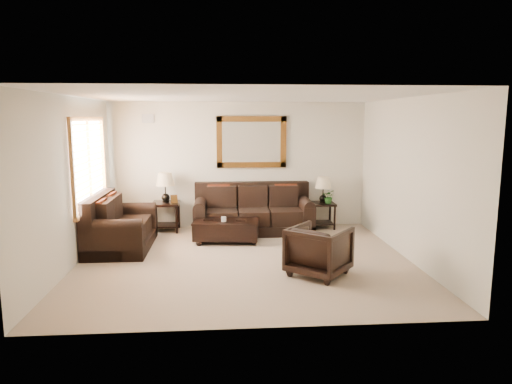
{
  "coord_description": "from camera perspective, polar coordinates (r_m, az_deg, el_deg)",
  "views": [
    {
      "loc": [
        -0.36,
        -7.34,
        2.35
      ],
      "look_at": [
        0.23,
        0.6,
        1.06
      ],
      "focal_mm": 32.0,
      "sensor_mm": 36.0,
      "label": 1
    }
  ],
  "objects": [
    {
      "name": "mirror",
      "position": [
        9.84,
        -0.57,
        6.26
      ],
      "size": [
        1.5,
        0.06,
        1.1
      ],
      "color": "#533110",
      "rests_on": "room"
    },
    {
      "name": "potted_plant",
      "position": [
        9.87,
        9.1,
        -0.74
      ],
      "size": [
        0.36,
        0.38,
        0.24
      ],
      "primitive_type": "imported",
      "rotation": [
        0.0,
        0.0,
        -0.36
      ],
      "color": "#20531C",
      "rests_on": "end_table_right"
    },
    {
      "name": "end_table_left",
      "position": [
        9.71,
        -11.24,
        -0.14
      ],
      "size": [
        0.56,
        0.56,
        1.24
      ],
      "color": "black",
      "rests_on": "room"
    },
    {
      "name": "sofa",
      "position": [
        9.59,
        -0.38,
        -2.79
      ],
      "size": [
        2.45,
        1.06,
        1.0
      ],
      "color": "black",
      "rests_on": "room"
    },
    {
      "name": "loveseat",
      "position": [
        8.72,
        -16.88,
        -4.4
      ],
      "size": [
        1.04,
        1.76,
        0.99
      ],
      "rotation": [
        0.0,
        0.0,
        1.57
      ],
      "color": "black",
      "rests_on": "room"
    },
    {
      "name": "armchair",
      "position": [
        7.0,
        7.88,
        -6.98
      ],
      "size": [
        1.1,
        1.09,
        0.83
      ],
      "primitive_type": "imported",
      "rotation": [
        0.0,
        0.0,
        2.45
      ],
      "color": "black",
      "rests_on": "floor"
    },
    {
      "name": "coffee_table",
      "position": [
        8.8,
        -3.74,
        -4.57
      ],
      "size": [
        1.3,
        0.8,
        0.53
      ],
      "rotation": [
        0.0,
        0.0,
        -0.11
      ],
      "color": "black",
      "rests_on": "room"
    },
    {
      "name": "window",
      "position": [
        8.6,
        -20.07,
        3.28
      ],
      "size": [
        0.07,
        1.96,
        1.66
      ],
      "color": "white",
      "rests_on": "room"
    },
    {
      "name": "room",
      "position": [
        7.42,
        -1.45,
        1.42
      ],
      "size": [
        5.51,
        5.01,
        2.71
      ],
      "color": "gray",
      "rests_on": "ground"
    },
    {
      "name": "end_table_right",
      "position": [
        9.92,
        8.37,
        -0.34
      ],
      "size": [
        0.51,
        0.51,
        1.11
      ],
      "color": "black",
      "rests_on": "room"
    },
    {
      "name": "air_vent",
      "position": [
        9.94,
        -13.36,
        8.93
      ],
      "size": [
        0.25,
        0.02,
        0.18
      ],
      "primitive_type": "cube",
      "color": "#999999",
      "rests_on": "room"
    }
  ]
}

